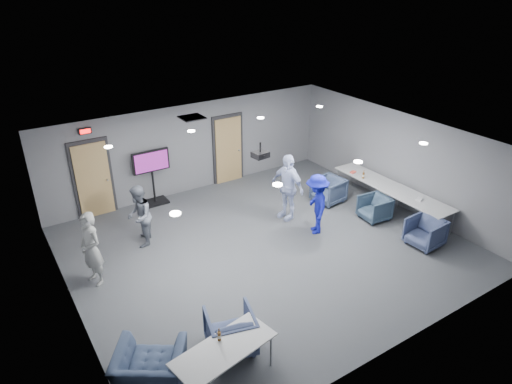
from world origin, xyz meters
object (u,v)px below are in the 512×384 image
chair_right_c (425,232)px  bottle_right (363,175)px  person_d (317,204)px  chair_front_a (230,331)px  person_a (91,249)px  projector (260,154)px  chair_right_a (328,190)px  chair_right_b (374,208)px  chair_front_b (150,368)px  person_b (139,216)px  person_c (287,187)px  table_right_a (366,176)px  table_front_left (224,350)px  table_right_b (418,201)px  tv_stand (152,174)px  bottle_front (219,336)px

chair_right_c → bottle_right: bearing=167.6°
person_d → chair_front_a: size_ratio=1.87×
person_a → projector: size_ratio=4.53×
chair_right_a → chair_right_b: size_ratio=1.11×
person_a → chair_front_b: 3.32m
person_b → chair_right_b: bearing=93.5°
person_a → chair_right_a: size_ratio=2.07×
person_c → table_right_a: person_c is taller
person_c → chair_front_b: person_c is taller
chair_right_b → chair_front_b: size_ratio=0.67×
chair_right_c → person_b: bearing=-126.5°
chair_right_a → projector: projector is taller
chair_right_b → chair_front_b: (-7.18, -1.99, 0.02)m
table_right_a → table_front_left: (-6.85, -3.70, -0.00)m
table_right_b → chair_front_a: bearing=100.6°
person_c → chair_front_b: (-5.23, -3.38, -0.57)m
table_right_a → tv_stand: 6.22m
chair_right_c → chair_front_a: chair_front_a is taller
chair_right_b → person_d: bearing=-95.8°
person_a → projector: projector is taller
person_b → bottle_front: (-0.32, -4.63, 0.03)m
bottle_front → tv_stand: size_ratio=0.15×
chair_right_c → table_right_b: size_ratio=0.41×
person_b → bottle_right: person_b is taller
person_b → person_d: size_ratio=0.98×
chair_right_a → chair_front_a: bearing=-62.9°
chair_right_b → chair_front_b: chair_front_b is taller
chair_right_c → tv_stand: (-4.76, 5.77, 0.57)m
person_a → chair_front_b: bearing=-18.7°
projector → chair_right_c: bearing=-40.0°
person_a → person_c: size_ratio=0.91×
chair_right_b → bottle_front: bearing=-63.2°
table_right_a → tv_stand: tv_stand is taller
chair_right_b → projector: (-3.32, 0.62, 2.07)m
tv_stand → projector: size_ratio=4.38×
chair_front_a → projector: 4.05m
person_c → bottle_front: size_ratio=7.63×
person_b → tv_stand: tv_stand is taller
tv_stand → projector: bearing=-68.9°
person_a → chair_front_a: person_a is taller
chair_front_b → bottle_front: (1.07, -0.40, 0.46)m
person_d → chair_front_a: 4.56m
person_d → person_b: bearing=-86.7°
chair_front_b → projector: 5.08m
person_d → chair_right_b: 1.87m
chair_front_b → person_c: bearing=-112.9°
chair_right_c → chair_front_b: 7.26m
chair_right_b → table_right_b: table_right_b is taller
table_front_left → bottle_right: bearing=18.0°
chair_front_a → chair_front_b: size_ratio=0.78×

